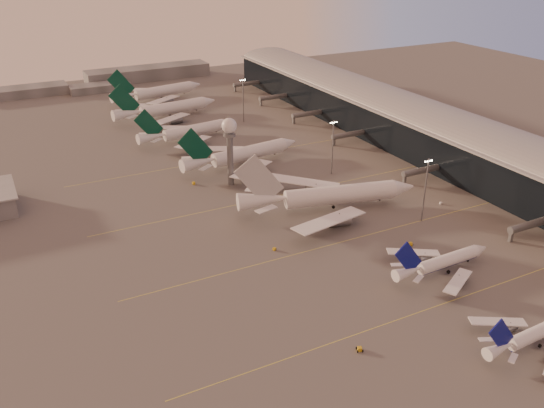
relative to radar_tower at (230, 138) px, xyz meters
name	(u,v)px	position (x,y,z in m)	size (l,w,h in m)	color
ground	(398,349)	(-5.00, -120.00, -20.95)	(700.00, 700.00, 0.00)	#5A5757
taxiway_markings	(366,234)	(25.00, -64.00, -20.94)	(180.00, 185.25, 0.02)	gold
terminal	(433,133)	(102.88, -9.91, -10.43)	(57.00, 362.00, 23.04)	black
radar_tower	(230,138)	(0.00, 0.00, 0.00)	(6.40, 6.40, 31.10)	slate
mast_b	(425,187)	(50.00, -65.00, -7.21)	(3.60, 0.56, 25.00)	slate
mast_c	(333,145)	(45.00, -10.00, -7.21)	(3.60, 0.56, 25.00)	slate
mast_d	(243,98)	(43.00, 80.00, -7.21)	(3.60, 0.56, 25.00)	slate
distant_horizon	(113,79)	(-2.38, 205.14, -17.06)	(165.00, 37.50, 9.00)	#5A5D61
narrowbody_near	(532,337)	(27.08, -134.94, -18.15)	(35.41, 28.26, 13.83)	silver
narrowbody_mid	(442,264)	(31.19, -96.34, -17.82)	(39.60, 31.61, 15.47)	silver
widebody_white	(329,199)	(24.01, -40.63, -16.50)	(71.67, 56.77, 25.65)	silver
greentail_a	(242,157)	(13.85, 18.39, -16.90)	(62.93, 50.51, 22.92)	silver
greentail_b	(188,133)	(3.88, 64.08, -17.32)	(56.49, 45.35, 20.57)	silver
greentail_c	(167,111)	(6.23, 107.64, -16.74)	(65.42, 52.54, 23.81)	silver
greentail_d	(158,94)	(13.74, 148.49, -16.79)	(64.25, 51.42, 23.55)	silver
gsv_tug_mid	(360,349)	(-14.37, -116.04, -20.40)	(4.26, 3.37, 1.06)	gold
gsv_truck_b	(412,242)	(34.35, -78.36, -19.73)	(6.27, 4.29, 2.39)	gold
gsv_truck_c	(275,247)	(-9.47, -59.17, -19.93)	(5.22, 3.62, 1.99)	gold
gsv_catering_b	(441,200)	(66.83, -57.14, -19.18)	(4.41, 2.25, 3.54)	silver
gsv_truck_d	(193,182)	(-14.48, 7.70, -19.73)	(2.33, 5.93, 2.38)	gold
gsv_tug_hangar	(283,148)	(41.08, 28.48, -20.41)	(4.07, 3.04, 1.04)	gold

